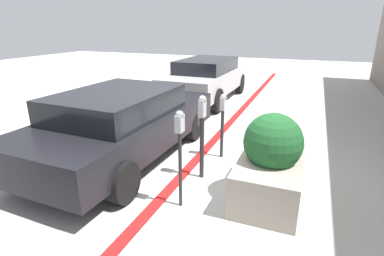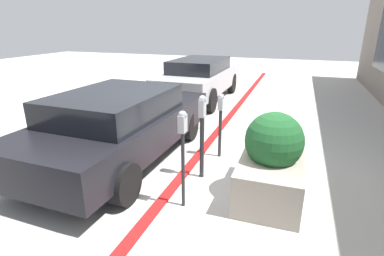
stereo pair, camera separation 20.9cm
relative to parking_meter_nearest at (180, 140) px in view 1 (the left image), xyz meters
name	(u,v)px [view 1 (the left image)]	position (x,y,z in m)	size (l,w,h in m)	color
ground_plane	(188,175)	(0.89, 0.26, -1.04)	(40.00, 40.00, 0.00)	beige
curb_strip	(184,174)	(0.89, 0.34, -1.02)	(24.50, 0.16, 0.04)	red
parking_meter_nearest	(180,140)	(0.00, 0.00, 0.00)	(0.14, 0.12, 1.45)	#232326
parking_meter_second	(202,127)	(0.94, 0.02, -0.12)	(0.15, 0.13, 1.46)	#232326
parking_meter_middle	(223,116)	(1.88, -0.06, -0.19)	(0.14, 0.12, 1.29)	#232326
planter_box	(271,164)	(0.70, -1.17, -0.47)	(1.58, 0.92, 1.35)	#A39989
parked_car_middle	(123,122)	(1.13, 1.73, -0.30)	(4.56, 2.07, 1.38)	black
parked_car_rear	(208,78)	(6.33, 1.77, -0.25)	(4.80, 1.80, 1.44)	#B7B7BC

